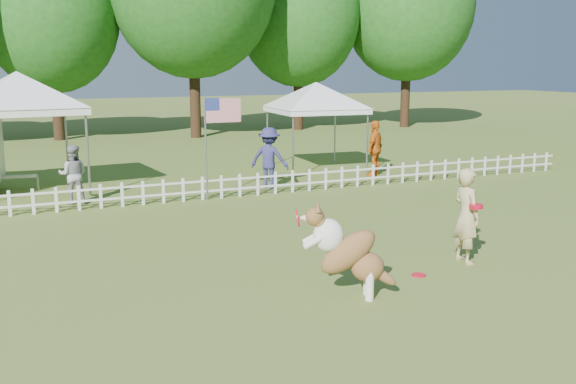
% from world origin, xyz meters
% --- Properties ---
extents(ground, '(120.00, 120.00, 0.00)m').
position_xyz_m(ground, '(0.00, 0.00, 0.00)').
color(ground, '#4A621F').
rests_on(ground, ground).
extents(picket_fence, '(22.00, 0.08, 0.60)m').
position_xyz_m(picket_fence, '(0.00, 7.00, 0.30)').
color(picket_fence, silver).
rests_on(picket_fence, ground).
extents(handler, '(0.42, 0.62, 1.66)m').
position_xyz_m(handler, '(1.94, 0.11, 0.83)').
color(handler, tan).
rests_on(handler, ground).
extents(dog, '(1.40, 0.94, 1.38)m').
position_xyz_m(dog, '(-0.73, -0.59, 0.69)').
color(dog, brown).
rests_on(dog, ground).
extents(frisbee_on_turf, '(0.27, 0.27, 0.02)m').
position_xyz_m(frisbee_on_turf, '(0.79, -0.19, 0.01)').
color(frisbee_on_turf, red).
rests_on(frisbee_on_turf, ground).
extents(canopy_tent_left, '(3.33, 3.33, 3.14)m').
position_xyz_m(canopy_tent_left, '(-4.84, 9.89, 1.57)').
color(canopy_tent_left, white).
rests_on(canopy_tent_left, ground).
extents(canopy_tent_right, '(2.85, 2.85, 2.77)m').
position_xyz_m(canopy_tent_right, '(3.94, 10.09, 1.39)').
color(canopy_tent_right, white).
rests_on(canopy_tent_right, ground).
extents(flag_pole, '(1.01, 0.11, 2.62)m').
position_xyz_m(flag_pole, '(-0.64, 6.97, 1.31)').
color(flag_pole, gray).
rests_on(flag_pole, ground).
extents(spectator_a, '(0.82, 0.70, 1.46)m').
position_xyz_m(spectator_a, '(-3.77, 7.86, 0.73)').
color(spectator_a, '#939498').
rests_on(spectator_a, ground).
extents(spectator_b, '(1.23, 1.19, 1.69)m').
position_xyz_m(spectator_b, '(1.41, 7.83, 0.84)').
color(spectator_b, navy).
rests_on(spectator_b, ground).
extents(spectator_c, '(1.04, 0.95, 1.71)m').
position_xyz_m(spectator_c, '(5.13, 8.38, 0.85)').
color(spectator_c, orange).
rests_on(spectator_c, ground).
extents(tree_center_left, '(6.00, 6.00, 9.80)m').
position_xyz_m(tree_center_left, '(-3.00, 22.50, 4.90)').
color(tree_center_left, '#1D4E16').
rests_on(tree_center_left, ground).
extents(tree_right, '(6.20, 6.20, 10.40)m').
position_xyz_m(tree_right, '(9.00, 22.50, 5.20)').
color(tree_right, '#1D4E16').
rests_on(tree_right, ground).
extents(tree_far_right, '(7.00, 7.00, 11.40)m').
position_xyz_m(tree_far_right, '(15.00, 21.50, 5.70)').
color(tree_far_right, '#1D4E16').
rests_on(tree_far_right, ground).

